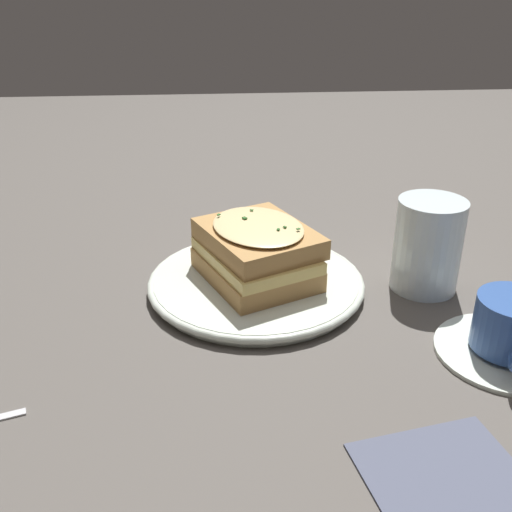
# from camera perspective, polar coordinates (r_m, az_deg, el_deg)

# --- Properties ---
(ground_plane) EXTENTS (2.40, 2.40, 0.00)m
(ground_plane) POSITION_cam_1_polar(r_m,az_deg,el_deg) (0.71, 1.97, -3.46)
(ground_plane) COLOR #514C47
(dinner_plate) EXTENTS (0.26, 0.26, 0.02)m
(dinner_plate) POSITION_cam_1_polar(r_m,az_deg,el_deg) (0.72, 0.00, -2.57)
(dinner_plate) COLOR silver
(dinner_plate) RESTS_ON ground_plane
(sandwich) EXTENTS (0.18, 0.16, 0.07)m
(sandwich) POSITION_cam_1_polar(r_m,az_deg,el_deg) (0.70, 0.08, 0.42)
(sandwich) COLOR #B2844C
(sandwich) RESTS_ON dinner_plate
(teacup_with_saucer) EXTENTS (0.14, 0.14, 0.06)m
(teacup_with_saucer) POSITION_cam_1_polar(r_m,az_deg,el_deg) (0.64, 23.06, -6.77)
(teacup_with_saucer) COLOR silver
(teacup_with_saucer) RESTS_ON ground_plane
(water_glass) EXTENTS (0.08, 0.08, 0.11)m
(water_glass) POSITION_cam_1_polar(r_m,az_deg,el_deg) (0.73, 16.08, 0.95)
(water_glass) COLOR silver
(water_glass) RESTS_ON ground_plane
(napkin) EXTENTS (0.17, 0.15, 0.00)m
(napkin) POSITION_cam_1_polar(r_m,az_deg,el_deg) (0.49, 19.03, -21.03)
(napkin) COLOR #4C5166
(napkin) RESTS_ON ground_plane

